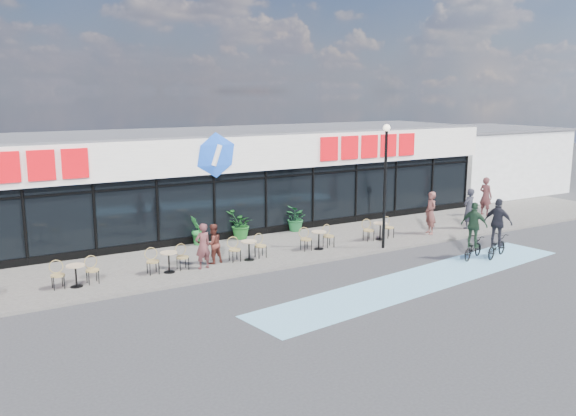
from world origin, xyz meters
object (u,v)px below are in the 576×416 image
(lamp_post, at_px, (385,175))
(cyclist_a, at_px, (497,234))
(potted_plant_right, at_px, (296,218))
(pedestrian_a, at_px, (431,213))
(pedestrian_c, at_px, (469,209))
(pedestrian_b, at_px, (486,196))
(potted_plant_mid, at_px, (240,225))
(patron_right, at_px, (213,244))
(patron_left, at_px, (203,246))
(potted_plant_left, at_px, (198,230))
(cyclist_b, at_px, (474,236))

(lamp_post, bearing_deg, cyclist_a, -44.83)
(potted_plant_right, relative_size, cyclist_a, 0.52)
(pedestrian_a, bearing_deg, pedestrian_c, 103.95)
(pedestrian_a, distance_m, pedestrian_b, 5.69)
(pedestrian_a, height_order, pedestrian_b, pedestrian_b)
(potted_plant_mid, height_order, pedestrian_b, pedestrian_b)
(lamp_post, xyz_separation_m, pedestrian_c, (5.73, 0.80, -2.06))
(cyclist_a, bearing_deg, lamp_post, 135.17)
(lamp_post, height_order, pedestrian_a, lamp_post)
(patron_right, distance_m, pedestrian_c, 12.65)
(pedestrian_b, bearing_deg, cyclist_a, 129.42)
(potted_plant_right, distance_m, cyclist_a, 8.81)
(potted_plant_right, relative_size, patron_left, 0.73)
(patron_right, distance_m, pedestrian_a, 10.35)
(potted_plant_left, bearing_deg, potted_plant_mid, 1.41)
(patron_right, bearing_deg, pedestrian_b, 174.82)
(lamp_post, bearing_deg, pedestrian_b, 16.32)
(potted_plant_mid, height_order, cyclist_b, cyclist_b)
(potted_plant_right, distance_m, patron_left, 6.93)
(pedestrian_a, height_order, pedestrian_c, pedestrian_a)
(potted_plant_mid, xyz_separation_m, cyclist_b, (6.51, -7.14, 0.16))
(patron_right, relative_size, pedestrian_a, 0.78)
(potted_plant_right, xyz_separation_m, patron_left, (-6.03, -3.41, 0.23))
(lamp_post, height_order, potted_plant_right, lamp_post)
(potted_plant_right, bearing_deg, cyclist_a, -58.63)
(potted_plant_right, relative_size, patron_right, 0.81)
(lamp_post, relative_size, potted_plant_right, 4.12)
(lamp_post, distance_m, potted_plant_mid, 6.59)
(potted_plant_left, bearing_deg, patron_right, -101.20)
(lamp_post, height_order, patron_left, lamp_post)
(potted_plant_right, bearing_deg, lamp_post, -71.66)
(patron_right, height_order, cyclist_a, cyclist_a)
(cyclist_b, bearing_deg, potted_plant_left, 140.21)
(pedestrian_c, bearing_deg, pedestrian_b, -157.12)
(patron_left, distance_m, patron_right, 0.73)
(lamp_post, distance_m, patron_right, 7.41)
(lamp_post, height_order, pedestrian_b, lamp_post)
(potted_plant_mid, distance_m, potted_plant_right, 2.88)
(potted_plant_right, xyz_separation_m, pedestrian_b, (10.33, -1.82, 0.38))
(patron_right, xyz_separation_m, cyclist_b, (9.08, -4.22, 0.05))
(pedestrian_b, bearing_deg, pedestrian_c, 114.42)
(patron_left, height_order, cyclist_b, cyclist_b)
(patron_right, xyz_separation_m, pedestrian_c, (12.64, -0.64, 0.19))
(potted_plant_right, height_order, cyclist_b, cyclist_b)
(potted_plant_left, height_order, patron_left, patron_left)
(potted_plant_mid, distance_m, patron_left, 4.60)
(potted_plant_left, distance_m, pedestrian_c, 12.57)
(patron_left, bearing_deg, pedestrian_c, 170.47)
(cyclist_b, bearing_deg, lamp_post, 127.99)
(potted_plant_left, height_order, cyclist_a, cyclist_a)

